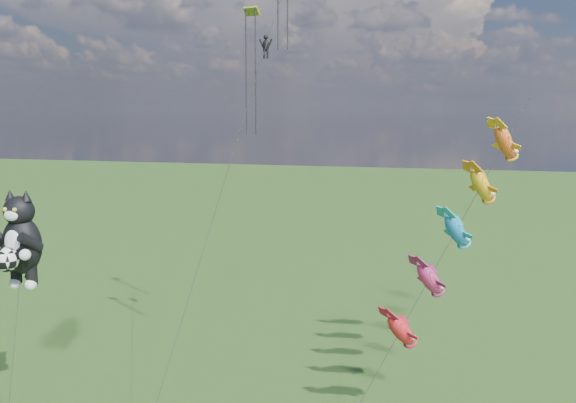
# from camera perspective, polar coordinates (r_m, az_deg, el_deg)

# --- Properties ---
(cat_kite_rig) EXTENTS (2.53, 4.18, 11.74)m
(cat_kite_rig) POSITION_cam_1_polar(r_m,az_deg,el_deg) (36.99, -22.78, -3.17)
(cat_kite_rig) COLOR brown
(cat_kite_rig) RESTS_ON ground
(fish_windsock_rig) EXTENTS (9.35, 13.07, 16.67)m
(fish_windsock_rig) POSITION_cam_1_polar(r_m,az_deg,el_deg) (36.09, 14.69, -2.57)
(fish_windsock_rig) COLOR brown
(fish_windsock_rig) RESTS_ON ground
(parafoil_rig) EXTENTS (2.84, 17.42, 27.41)m
(parafoil_rig) POSITION_cam_1_polar(r_m,az_deg,el_deg) (38.62, -2.28, 14.27)
(parafoil_rig) COLOR brown
(parafoil_rig) RESTS_ON ground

